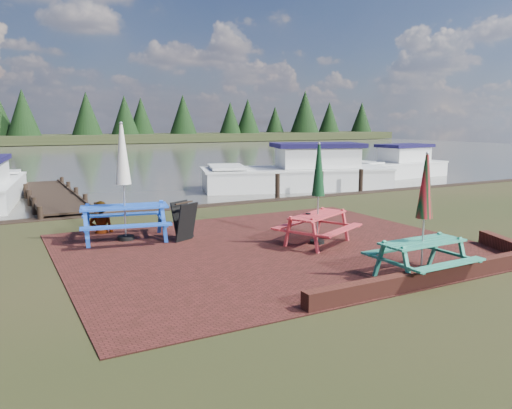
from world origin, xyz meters
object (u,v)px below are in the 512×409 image
at_px(picnic_table_red, 318,210).
at_px(boat_far, 396,167).
at_px(picnic_table_teal, 423,235).
at_px(chalkboard, 184,221).
at_px(person, 100,202).
at_px(picnic_table_blue, 124,200).
at_px(jetty, 53,195).
at_px(boat_near, 300,174).

relative_size(picnic_table_red, boat_far, 0.36).
relative_size(picnic_table_teal, chalkboard, 2.44).
distance_m(chalkboard, person, 2.38).
xyz_separation_m(picnic_table_blue, person, (-0.37, 1.04, -0.15)).
relative_size(jetty, person, 5.48).
distance_m(jetty, boat_near, 10.42).
relative_size(picnic_table_blue, person, 1.68).
relative_size(jetty, boat_near, 1.02).
bearing_deg(boat_far, person, 108.93).
xyz_separation_m(chalkboard, person, (-1.61, 1.71, 0.35)).
distance_m(picnic_table_red, boat_near, 11.19).
xyz_separation_m(picnic_table_teal, picnic_table_blue, (-4.03, 5.45, 0.18)).
height_order(picnic_table_teal, picnic_table_red, picnic_table_red).
bearing_deg(picnic_table_teal, boat_far, 46.47).
bearing_deg(picnic_table_red, jetty, 87.87).
xyz_separation_m(picnic_table_red, jetty, (-4.61, 10.49, -0.70)).
height_order(chalkboard, jetty, chalkboard).
xyz_separation_m(picnic_table_red, picnic_table_blue, (-3.84, 2.46, 0.16)).
bearing_deg(person, boat_far, -138.98).
relative_size(picnic_table_blue, boat_near, 0.31).
distance_m(picnic_table_red, boat_far, 17.23).
distance_m(picnic_table_red, picnic_table_blue, 4.56).
relative_size(picnic_table_teal, boat_near, 0.25).
xyz_separation_m(picnic_table_blue, chalkboard, (1.24, -0.67, -0.50)).
bearing_deg(jetty, chalkboard, -76.97).
distance_m(picnic_table_teal, picnic_table_red, 3.00).
bearing_deg(boat_near, picnic_table_teal, 173.47).
bearing_deg(chalkboard, person, 105.90).
height_order(picnic_table_red, person, picnic_table_red).
bearing_deg(boat_far, picnic_table_blue, 112.24).
bearing_deg(picnic_table_red, picnic_table_teal, -112.16).
relative_size(chalkboard, boat_near, 0.10).
relative_size(boat_near, boat_far, 1.37).
distance_m(picnic_table_teal, picnic_table_blue, 6.78).
bearing_deg(boat_near, picnic_table_blue, 143.92).
bearing_deg(boat_far, jetty, 87.25).
distance_m(chalkboard, jetty, 8.94).
relative_size(chalkboard, boat_far, 0.14).
xyz_separation_m(picnic_table_red, boat_near, (5.76, 9.58, -0.34)).
height_order(picnic_table_blue, chalkboard, picnic_table_blue).
height_order(picnic_table_red, chalkboard, picnic_table_red).
xyz_separation_m(chalkboard, boat_far, (15.71, 9.38, -0.09)).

